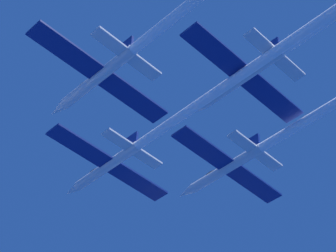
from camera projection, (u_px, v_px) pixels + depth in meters
jet_lead at (229, 83)px, 79.43m from camera, size 20.26×73.46×3.36m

